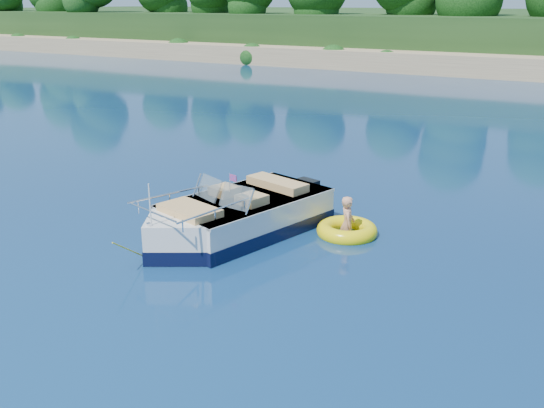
{
  "coord_description": "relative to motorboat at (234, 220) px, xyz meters",
  "views": [
    {
      "loc": [
        7.87,
        -10.4,
        5.21
      ],
      "look_at": [
        1.44,
        0.84,
        0.85
      ],
      "focal_mm": 40.0,
      "sensor_mm": 36.0,
      "label": 1
    }
  ],
  "objects": [
    {
      "name": "motorboat",
      "position": [
        0.0,
        0.0,
        0.0
      ],
      "size": [
        3.06,
        5.78,
        1.97
      ],
      "rotation": [
        0.0,
        0.0,
        -0.26
      ],
      "color": "silver",
      "rests_on": "ground"
    },
    {
      "name": "tow_tube",
      "position": [
        2.26,
        1.37,
        -0.28
      ],
      "size": [
        1.69,
        1.69,
        0.38
      ],
      "rotation": [
        0.0,
        0.0,
        -0.21
      ],
      "color": "#FFE60B",
      "rests_on": "ground"
    },
    {
      "name": "boy",
      "position": [
        2.25,
        1.39,
        -0.38
      ],
      "size": [
        0.68,
        0.83,
        1.5
      ],
      "primitive_type": "imported",
      "rotation": [
        0.0,
        -0.17,
        2.09
      ],
      "color": "tan",
      "rests_on": "ground"
    },
    {
      "name": "ground",
      "position": [
        -0.56,
        -0.59,
        -0.38
      ],
      "size": [
        160.0,
        160.0,
        0.0
      ],
      "primitive_type": "plane",
      "color": "#091E45",
      "rests_on": "ground"
    }
  ]
}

